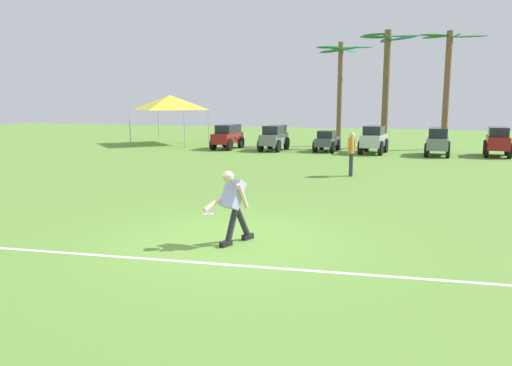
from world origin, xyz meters
TOP-DOWN VIEW (x-y plane):
  - ground_plane at (0.00, 0.00)m, footprint 80.00×80.00m
  - field_line_paint at (0.00, -1.40)m, footprint 26.12×2.27m
  - frisbee_thrower at (0.11, -0.18)m, footprint 0.72×1.00m
  - frisbee_in_flight at (-0.25, -0.52)m, footprint 0.36×0.36m
  - teammate_near_sideline at (1.22, 9.09)m, footprint 0.29×0.49m
  - parked_car_slot_a at (-6.49, 17.21)m, footprint 1.24×2.44m
  - parked_car_slot_b at (-3.81, 17.17)m, footprint 1.21×2.43m
  - parked_car_slot_c at (-1.02, 17.51)m, footprint 1.18×2.24m
  - parked_car_slot_d at (1.42, 17.14)m, footprint 1.39×2.44m
  - parked_car_slot_e at (4.49, 17.07)m, footprint 1.30×2.46m
  - parked_car_slot_f at (7.21, 17.56)m, footprint 1.36×2.43m
  - palm_tree_far_left at (-0.86, 20.93)m, footprint 3.33×3.34m
  - palm_tree_left_of_centre at (1.76, 20.46)m, footprint 3.36×3.83m
  - palm_tree_right_of_centre at (4.93, 20.35)m, footprint 3.46×3.58m
  - event_tent at (-10.94, 19.13)m, footprint 3.72×3.72m

SIDE VIEW (x-z plane):
  - ground_plane at x=0.00m, z-range 0.00..0.00m
  - field_line_paint at x=0.00m, z-range 0.00..0.01m
  - parked_car_slot_c at x=-1.02m, z-range 0.01..1.11m
  - frisbee_in_flight at x=-0.25m, z-range 0.61..0.68m
  - parked_car_slot_a at x=-6.49m, z-range 0.05..1.39m
  - parked_car_slot_b at x=-3.81m, z-range 0.05..1.39m
  - parked_car_slot_e at x=4.49m, z-range 0.05..1.39m
  - parked_car_slot_d at x=1.42m, z-range 0.04..1.44m
  - parked_car_slot_f at x=7.21m, z-range 0.04..1.44m
  - frisbee_thrower at x=0.11m, z-range 0.09..1.49m
  - teammate_near_sideline at x=1.22m, z-range 0.16..1.72m
  - event_tent at x=-10.94m, z-range 1.05..4.03m
  - palm_tree_right_of_centre at x=4.93m, z-range 0.56..6.86m
  - palm_tree_far_left at x=-0.86m, z-range 0.80..6.77m
  - palm_tree_left_of_centre at x=1.76m, z-range 0.61..7.09m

